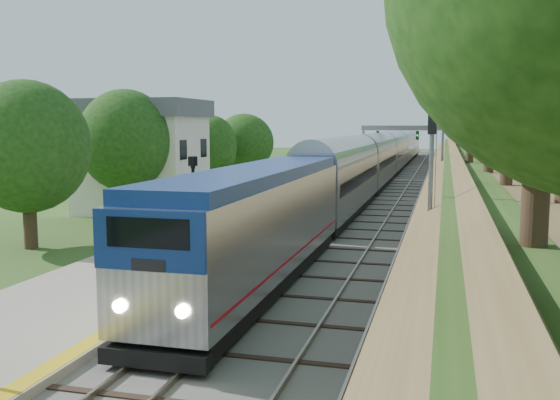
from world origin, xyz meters
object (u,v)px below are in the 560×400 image
(train, at_px, (384,160))
(station_building, at_px, (141,156))
(signal_farside, at_px, (431,168))
(lamppost_far, at_px, (194,215))
(signal_gantry, at_px, (402,139))

(train, bearing_deg, station_building, -113.85)
(train, xyz_separation_m, signal_farside, (6.20, -43.41, 2.12))
(station_building, distance_m, signal_farside, 23.36)
(train, relative_size, lamppost_far, 26.25)
(train, bearing_deg, signal_farside, -81.87)
(signal_farside, bearing_deg, station_building, 149.83)
(signal_gantry, relative_size, train, 0.07)
(signal_farside, bearing_deg, lamppost_far, -158.90)
(station_building, relative_size, lamppost_far, 1.90)
(station_building, bearing_deg, train, 66.15)
(station_building, xyz_separation_m, train, (14.00, 31.67, -1.85))
(train, distance_m, signal_farside, 43.90)
(station_building, distance_m, lamppost_far, 18.77)
(signal_farside, bearing_deg, signal_gantry, 95.80)
(station_building, relative_size, signal_gantry, 1.02)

